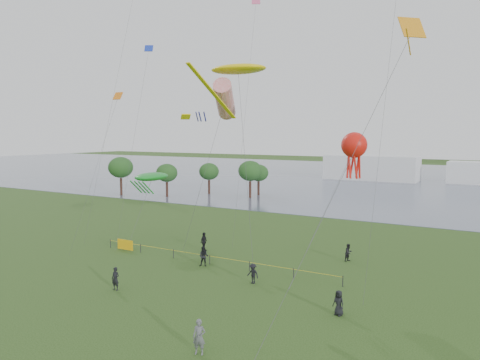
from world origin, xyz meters
The scene contains 18 objects.
ground_plane centered at (0.00, 0.00, 0.00)m, with size 400.00×400.00×0.00m, color #203C13.
lake centered at (0.00, 100.00, 0.02)m, with size 400.00×120.00×0.08m, color slate.
pavilion_left centered at (-12.00, 95.00, 3.00)m, with size 22.00×8.00×6.00m, color white.
trees centered at (-32.59, 49.16, 4.64)m, with size 26.79×16.88×7.11m.
fence centered at (-11.11, 13.30, 0.55)m, with size 24.07×0.07×1.05m.
kite_flyer centered at (3.87, -0.92, 0.93)m, with size 0.68×0.45×1.87m, color #5A5C62.
spectator_a centered at (-5.11, 12.57, 0.87)m, with size 0.84×0.66×1.74m, color black.
spectator_b centered at (0.79, 10.60, 0.78)m, with size 1.00×0.58×1.55m, color black.
spectator_c centered at (-8.09, 16.91, 0.93)m, with size 1.09×0.45×1.86m, color black.
spectator_d centered at (8.48, 7.81, 0.80)m, with size 0.79×0.51×1.61m, color black.
spectator_f centered at (-7.21, 4.20, 0.85)m, with size 0.62×0.41×1.71m, color black.
spectator_g centered at (5.26, 20.42, 0.80)m, with size 0.77×0.60×1.59m, color black.
kite_stingray centered at (-4.26, 16.94, 17.18)m, with size 6.69×10.17×17.67m.
kite_windsock centered at (-5.75, 17.06, 14.59)m, with size 6.27×5.00×16.46m.
kite_creature centered at (-16.15, 18.72, 6.77)m, with size 2.56×7.05×7.24m.
kite_octopus centered at (5.65, 19.99, 10.39)m, with size 3.03×10.43×11.59m.
kite_delta centered at (11.71, 9.34, 16.90)m, with size 5.42×13.29×18.48m.
small_kites centered at (-4.60, 18.51, 21.95)m, with size 41.55×11.85×12.42m.
Camera 1 is at (17.42, -20.07, 11.50)m, focal length 35.00 mm.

